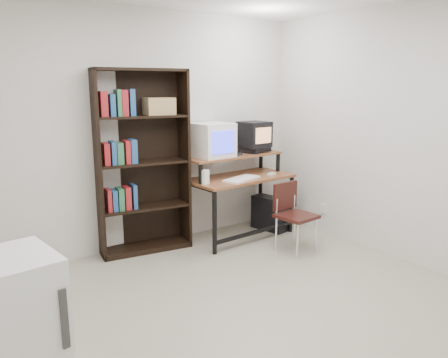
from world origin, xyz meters
TOP-DOWN VIEW (x-y plane):
  - floor at (0.00, 0.00)m, footprint 4.00×4.00m
  - back_wall at (0.00, 2.00)m, footprint 4.00×0.01m
  - right_wall at (2.00, 0.00)m, footprint 0.01×4.00m
  - computer_desk at (1.04, 1.62)m, footprint 1.31×0.72m
  - crt_monitor at (0.74, 1.75)m, footprint 0.45×0.46m
  - vcr at (1.39, 1.76)m, footprint 0.42×0.36m
  - crt_tv at (1.36, 1.74)m, footprint 0.35×0.35m
  - cd_spindle at (1.05, 1.67)m, footprint 0.12×0.12m
  - keyboard at (0.95, 1.45)m, footprint 0.51×0.35m
  - mousepad at (1.40, 1.49)m, footprint 0.27×0.24m
  - mouse at (1.42, 1.47)m, footprint 0.11×0.08m
  - desk_speaker at (0.48, 1.51)m, footprint 0.10×0.09m
  - pc_tower at (1.50, 1.59)m, footprint 0.28×0.48m
  - school_chair at (1.23, 0.91)m, footprint 0.41×0.41m
  - bookshelf at (-0.09, 1.86)m, footprint 1.02×0.45m
  - mini_fridge at (-1.72, 0.06)m, footprint 0.58×0.58m
  - wall_outlet at (1.99, 1.15)m, footprint 0.02×0.08m

SIDE VIEW (x-z plane):
  - floor at x=0.00m, z-range -0.01..0.00m
  - pc_tower at x=1.50m, z-range 0.00..0.42m
  - wall_outlet at x=1.99m, z-range 0.24..0.36m
  - mini_fridge at x=-1.72m, z-range 0.00..0.87m
  - school_chair at x=1.23m, z-range 0.08..0.83m
  - computer_desk at x=1.04m, z-range 0.20..1.19m
  - mousepad at x=1.40m, z-range 0.72..0.73m
  - keyboard at x=0.95m, z-range 0.72..0.75m
  - mouse at x=1.42m, z-range 0.73..0.76m
  - desk_speaker at x=0.48m, z-range 0.72..0.89m
  - cd_spindle at x=1.05m, z-range 0.97..1.02m
  - bookshelf at x=-0.09m, z-range 0.02..1.98m
  - vcr at x=1.39m, z-range 0.97..1.05m
  - crt_monitor at x=0.74m, z-range 0.97..1.37m
  - crt_tv at x=1.36m, z-range 1.05..1.36m
  - back_wall at x=0.00m, z-range 0.00..2.60m
  - right_wall at x=2.00m, z-range 0.00..2.60m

